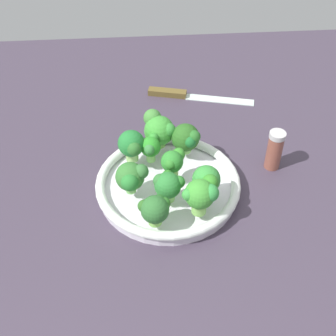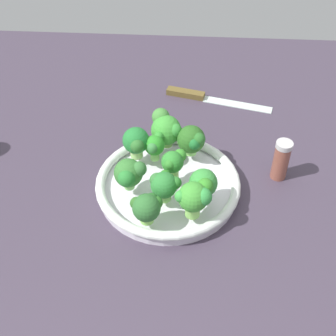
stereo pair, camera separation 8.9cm
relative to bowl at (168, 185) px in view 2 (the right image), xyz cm
name	(u,v)px [view 2 (the right image)]	position (x,y,z in cm)	size (l,w,h in cm)	color
ground_plane	(157,193)	(2.29, -0.53, -2.96)	(130.00, 130.00, 2.50)	#3E3444
bowl	(168,185)	(0.00, 0.00, 0.00)	(28.57, 28.57, 3.36)	silver
broccoli_floret_0	(192,140)	(-4.34, -7.90, 5.28)	(5.77, 6.26, 6.49)	#83CD60
broccoli_floret_1	(173,162)	(-0.97, -0.87, 5.50)	(4.81, 5.10, 6.29)	#98CC63
broccoli_floret_2	(154,145)	(3.10, -5.90, 5.16)	(4.09, 5.11, 5.60)	#7BC35C
broccoli_floret_3	(137,142)	(6.70, -6.19, 5.66)	(5.42, 6.30, 6.88)	#91C169
broccoli_floret_4	(129,174)	(7.05, 2.94, 5.54)	(6.25, 6.45, 6.52)	#76BC60
broccoli_floret_5	(165,128)	(1.24, -10.89, 5.84)	(6.54, 7.17, 7.43)	#7DB852
broccoli_floret_6	(194,198)	(-5.10, 8.88, 6.07)	(6.55, 5.47, 7.31)	#83C359
broccoli_floret_7	(164,185)	(0.41, 4.94, 5.08)	(5.88, 5.32, 5.98)	#87C664
broccoli_floret_8	(204,184)	(-6.78, 5.03, 5.76)	(5.28, 6.33, 6.85)	#91D874
broccoli_floret_9	(147,207)	(3.03, 10.56, 5.00)	(5.78, 5.08, 5.94)	#85C959
knife	(204,97)	(-6.99, -32.60, -1.16)	(26.41, 8.66, 1.50)	silver
pepper_shaker	(281,160)	(-22.39, -5.71, 2.84)	(3.36, 3.36, 9.01)	brown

